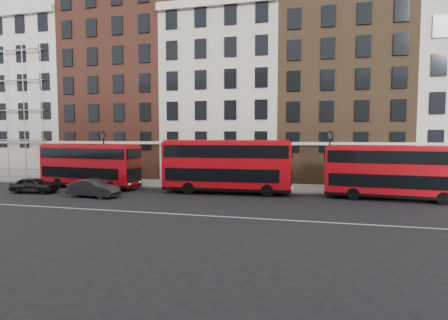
% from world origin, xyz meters
% --- Properties ---
extents(ground, '(120.00, 120.00, 0.00)m').
position_xyz_m(ground, '(0.00, 0.00, 0.00)').
color(ground, black).
rests_on(ground, ground).
extents(pavement, '(80.00, 5.00, 0.15)m').
position_xyz_m(pavement, '(0.00, 10.50, 0.07)').
color(pavement, slate).
rests_on(pavement, ground).
extents(kerb, '(80.00, 0.30, 0.16)m').
position_xyz_m(kerb, '(0.00, 8.00, 0.08)').
color(kerb, gray).
rests_on(kerb, ground).
extents(road_centre_line, '(70.00, 0.12, 0.01)m').
position_xyz_m(road_centre_line, '(0.00, -2.00, 0.01)').
color(road_centre_line, white).
rests_on(road_centre_line, ground).
extents(building_terrace, '(64.00, 11.95, 22.00)m').
position_xyz_m(building_terrace, '(-0.31, 17.88, 10.24)').
color(building_terrace, beige).
rests_on(building_terrace, ground).
extents(bus_b, '(10.19, 3.54, 4.19)m').
position_xyz_m(bus_b, '(-10.72, 6.57, 2.25)').
color(bus_b, red).
rests_on(bus_b, ground).
extents(bus_c, '(11.08, 3.20, 4.60)m').
position_xyz_m(bus_c, '(2.67, 6.57, 2.47)').
color(bus_c, red).
rests_on(bus_c, ground).
extents(bus_d, '(10.23, 3.29, 4.22)m').
position_xyz_m(bus_d, '(15.83, 6.57, 2.27)').
color(bus_d, red).
rests_on(bus_d, ground).
extents(car_rear, '(4.14, 2.02, 1.36)m').
position_xyz_m(car_rear, '(-13.69, 2.88, 0.68)').
color(car_rear, black).
rests_on(car_rear, ground).
extents(car_front, '(4.47, 1.91, 1.43)m').
position_xyz_m(car_front, '(-7.43, 2.28, 0.72)').
color(car_front, '#232426').
rests_on(car_front, ground).
extents(lamp_post_left, '(0.44, 0.44, 5.33)m').
position_xyz_m(lamp_post_left, '(-10.48, 8.65, 3.08)').
color(lamp_post_left, black).
rests_on(lamp_post_left, pavement).
extents(lamp_post_right, '(0.44, 0.44, 5.33)m').
position_xyz_m(lamp_post_right, '(11.30, 9.03, 3.08)').
color(lamp_post_right, black).
rests_on(lamp_post_right, pavement).
extents(iron_railings, '(6.60, 0.06, 1.00)m').
position_xyz_m(iron_railings, '(0.00, 12.70, 0.65)').
color(iron_railings, black).
rests_on(iron_railings, pavement).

